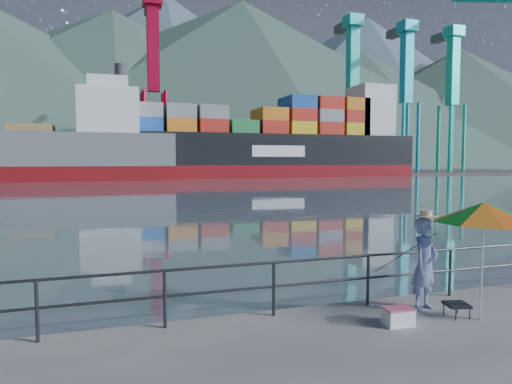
# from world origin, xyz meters

# --- Properties ---
(harbor_water) EXTENTS (500.00, 280.00, 0.00)m
(harbor_water) POSITION_xyz_m (0.00, 130.00, 0.00)
(harbor_water) COLOR #50626C
(harbor_water) RESTS_ON ground
(far_dock) EXTENTS (200.00, 40.00, 0.40)m
(far_dock) POSITION_xyz_m (10.00, 93.00, 0.00)
(far_dock) COLOR #514F4C
(far_dock) RESTS_ON ground
(guardrail) EXTENTS (22.00, 0.06, 1.03)m
(guardrail) POSITION_xyz_m (0.00, 1.70, 0.52)
(guardrail) COLOR #2D3033
(guardrail) RESTS_ON ground
(mountains) EXTENTS (600.00, 332.80, 80.00)m
(mountains) POSITION_xyz_m (38.82, 207.75, 35.55)
(mountains) COLOR #385147
(mountains) RESTS_ON ground
(port_cranes) EXTENTS (116.00, 28.00, 38.40)m
(port_cranes) POSITION_xyz_m (31.00, 84.00, 16.00)
(port_cranes) COLOR #B02613
(port_cranes) RESTS_ON ground
(container_stacks) EXTENTS (58.00, 5.40, 7.80)m
(container_stacks) POSITION_xyz_m (36.49, 93.73, 3.06)
(container_stacks) COLOR orange
(container_stacks) RESTS_ON ground
(fisherman) EXTENTS (0.77, 0.66, 1.79)m
(fisherman) POSITION_xyz_m (1.89, 1.12, 0.89)
(fisherman) COLOR navy
(fisherman) RESTS_ON ground
(beach_umbrella) EXTENTS (2.27, 2.27, 2.14)m
(beach_umbrella) POSITION_xyz_m (2.48, 0.32, 1.96)
(beach_umbrella) COLOR white
(beach_umbrella) RESTS_ON ground
(folding_stool) EXTENTS (0.48, 0.48, 0.26)m
(folding_stool) POSITION_xyz_m (2.18, 0.57, 0.14)
(folding_stool) COLOR black
(folding_stool) RESTS_ON ground
(cooler_bag) EXTENTS (0.51, 0.36, 0.28)m
(cooler_bag) POSITION_xyz_m (0.90, 0.55, 0.14)
(cooler_bag) COLOR white
(cooler_bag) RESTS_ON ground
(fishing_rod) EXTENTS (0.38, 1.58, 1.14)m
(fishing_rod) POSITION_xyz_m (2.06, 2.03, 0.00)
(fishing_rod) COLOR black
(fishing_rod) RESTS_ON ground
(container_ship) EXTENTS (56.35, 9.39, 18.10)m
(container_ship) POSITION_xyz_m (26.89, 74.50, 5.86)
(container_ship) COLOR maroon
(container_ship) RESTS_ON ground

